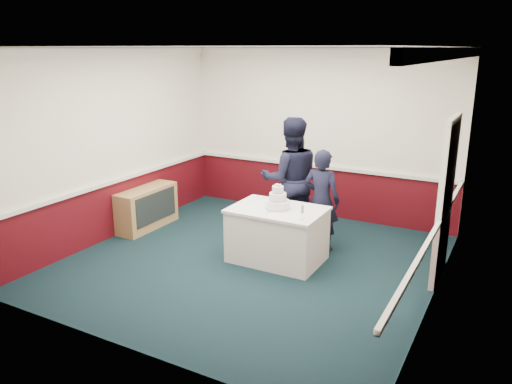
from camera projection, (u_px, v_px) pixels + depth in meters
The scene contains 9 objects.
ground at pixel (251, 262), 7.24m from camera, with size 5.00×5.00×0.00m, color black.
room_shell at pixel (276, 122), 7.17m from camera, with size 5.00×5.00×3.00m.
sideboard at pixel (147, 208), 8.54m from camera, with size 0.41×1.20×0.70m.
cake_table at pixel (277, 234), 7.20m from camera, with size 1.32×0.92×0.79m.
wedding_cake at pixel (278, 201), 7.06m from camera, with size 0.35×0.35×0.36m.
cake_knife at pixel (269, 212), 6.93m from camera, with size 0.01×0.22×0.01m, color silver.
champagne_flute at pixel (302, 210), 6.59m from camera, with size 0.05×0.05×0.21m.
person_man at pixel (291, 179), 7.90m from camera, with size 0.96×0.75×1.97m, color black.
person_woman at pixel (321, 200), 7.50m from camera, with size 0.57×0.37×1.56m, color black.
Camera 1 is at (3.25, -5.83, 2.98)m, focal length 35.00 mm.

